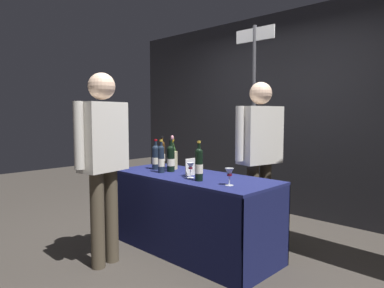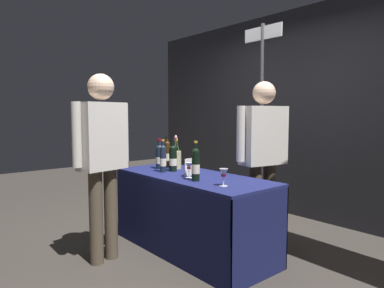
% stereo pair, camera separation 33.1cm
% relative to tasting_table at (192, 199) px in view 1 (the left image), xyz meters
% --- Properties ---
extents(ground_plane, '(12.00, 12.00, 0.00)m').
position_rel_tasting_table_xyz_m(ground_plane, '(0.00, 0.00, -0.51)').
color(ground_plane, '#38332D').
extents(back_partition, '(5.65, 0.12, 2.66)m').
position_rel_tasting_table_xyz_m(back_partition, '(0.00, 1.85, 0.82)').
color(back_partition, '#2D2D33').
rests_on(back_partition, ground_plane).
extents(tasting_table, '(1.70, 0.69, 0.74)m').
position_rel_tasting_table_xyz_m(tasting_table, '(0.00, 0.00, 0.00)').
color(tasting_table, '#191E51').
rests_on(tasting_table, ground_plane).
extents(featured_wine_bottle, '(0.07, 0.07, 0.34)m').
position_rel_tasting_table_xyz_m(featured_wine_bottle, '(-0.60, 0.15, 0.38)').
color(featured_wine_bottle, '#38230F').
rests_on(featured_wine_bottle, tasting_table).
extents(display_bottle_0, '(0.08, 0.08, 0.32)m').
position_rel_tasting_table_xyz_m(display_bottle_0, '(-0.52, -0.01, 0.36)').
color(display_bottle_0, '#192333').
rests_on(display_bottle_0, tasting_table).
extents(display_bottle_1, '(0.07, 0.07, 0.35)m').
position_rel_tasting_table_xyz_m(display_bottle_1, '(0.24, -0.16, 0.38)').
color(display_bottle_1, black).
rests_on(display_bottle_1, tasting_table).
extents(display_bottle_2, '(0.08, 0.08, 0.33)m').
position_rel_tasting_table_xyz_m(display_bottle_2, '(-0.30, -0.00, 0.37)').
color(display_bottle_2, black).
rests_on(display_bottle_2, tasting_table).
extents(display_bottle_3, '(0.07, 0.07, 0.33)m').
position_rel_tasting_table_xyz_m(display_bottle_3, '(-0.32, -0.11, 0.37)').
color(display_bottle_3, '#192333').
rests_on(display_bottle_3, tasting_table).
extents(wine_glass_near_vendor, '(0.07, 0.07, 0.14)m').
position_rel_tasting_table_xyz_m(wine_glass_near_vendor, '(0.09, -0.11, 0.33)').
color(wine_glass_near_vendor, silver).
rests_on(wine_glass_near_vendor, tasting_table).
extents(wine_glass_mid, '(0.07, 0.07, 0.14)m').
position_rel_tasting_table_xyz_m(wine_glass_mid, '(0.56, -0.13, 0.33)').
color(wine_glass_mid, silver).
rests_on(wine_glass_mid, tasting_table).
extents(flower_vase, '(0.11, 0.11, 0.36)m').
position_rel_tasting_table_xyz_m(flower_vase, '(-0.41, 0.12, 0.34)').
color(flower_vase, tan).
rests_on(flower_vase, tasting_table).
extents(brochure_stand, '(0.01, 0.12, 0.17)m').
position_rel_tasting_table_xyz_m(brochure_stand, '(0.01, -0.03, 0.31)').
color(brochure_stand, silver).
rests_on(brochure_stand, tasting_table).
extents(vendor_presenter, '(0.30, 0.63, 1.65)m').
position_rel_tasting_table_xyz_m(vendor_presenter, '(0.33, 0.65, 0.48)').
color(vendor_presenter, '#4C4233').
rests_on(vendor_presenter, ground_plane).
extents(taster_foreground_right, '(0.29, 0.57, 1.68)m').
position_rel_tasting_table_xyz_m(taster_foreground_right, '(-0.33, -0.76, 0.50)').
color(taster_foreground_right, '#4C4233').
rests_on(taster_foreground_right, ground_plane).
extents(booth_signpost, '(0.52, 0.04, 2.35)m').
position_rel_tasting_table_xyz_m(booth_signpost, '(-0.04, 1.09, 0.89)').
color(booth_signpost, '#47474C').
rests_on(booth_signpost, ground_plane).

